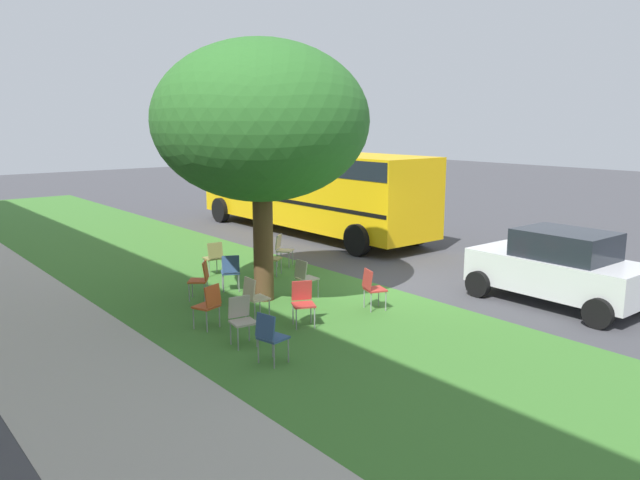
{
  "coord_description": "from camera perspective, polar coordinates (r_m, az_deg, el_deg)",
  "views": [
    {
      "loc": [
        -10.17,
        10.5,
        3.95
      ],
      "look_at": [
        0.61,
        1.73,
        1.24
      ],
      "focal_mm": 34.42,
      "sensor_mm": 36.0,
      "label": 1
    }
  ],
  "objects": [
    {
      "name": "chair_1",
      "position": [
        12.39,
        -6.16,
        -5.11
      ],
      "size": [
        0.43,
        0.44,
        0.88
      ],
      "color": "beige",
      "rests_on": "ground"
    },
    {
      "name": "ground",
      "position": [
        15.14,
        6.59,
        -4.17
      ],
      "size": [
        80.0,
        80.0,
        0.0
      ],
      "primitive_type": "plane",
      "color": "#424247"
    },
    {
      "name": "sidewalk_strip",
      "position": [
        11.29,
        -22.03,
        -10.28
      ],
      "size": [
        48.0,
        2.8,
        0.01
      ],
      "primitive_type": "cube",
      "color": "#ADA89E",
      "rests_on": "ground"
    },
    {
      "name": "chair_5",
      "position": [
        13.03,
        4.86,
        -4.29
      ],
      "size": [
        0.53,
        0.54,
        0.88
      ],
      "color": "#B7332D",
      "rests_on": "ground"
    },
    {
      "name": "chair_7",
      "position": [
        11.08,
        -7.3,
        -7.11
      ],
      "size": [
        0.48,
        0.48,
        0.88
      ],
      "color": "#ADA393",
      "rests_on": "ground"
    },
    {
      "name": "chair_3",
      "position": [
        13.84,
        -1.43,
        -3.33
      ],
      "size": [
        0.43,
        0.43,
        0.88
      ],
      "color": "#ADA393",
      "rests_on": "ground"
    },
    {
      "name": "street_tree",
      "position": [
        13.34,
        -5.51,
        10.87
      ],
      "size": [
        4.63,
        4.63,
        5.66
      ],
      "color": "brown",
      "rests_on": "ground"
    },
    {
      "name": "chair_10",
      "position": [
        16.1,
        -9.85,
        -1.45
      ],
      "size": [
        0.47,
        0.46,
        0.88
      ],
      "color": "olive",
      "rests_on": "ground"
    },
    {
      "name": "chair_0",
      "position": [
        14.52,
        -8.32,
        -2.76
      ],
      "size": [
        0.56,
        0.55,
        0.88
      ],
      "color": "#335184",
      "rests_on": "ground"
    },
    {
      "name": "chair_4",
      "position": [
        13.95,
        -11.0,
        -3.42
      ],
      "size": [
        0.58,
        0.59,
        0.88
      ],
      "color": "#C64C1E",
      "rests_on": "ground"
    },
    {
      "name": "school_bus",
      "position": [
        21.83,
        -1.15,
        5.26
      ],
      "size": [
        10.4,
        2.8,
        2.88
      ],
      "color": "yellow",
      "rests_on": "ground"
    },
    {
      "name": "chair_9",
      "position": [
        11.99,
        -10.3,
        -5.79
      ],
      "size": [
        0.53,
        0.53,
        0.88
      ],
      "color": "#C64C1E",
      "rests_on": "ground"
    },
    {
      "name": "parked_car",
      "position": [
        14.27,
        21.32,
        -2.35
      ],
      "size": [
        3.7,
        1.92,
        1.65
      ],
      "color": "silver",
      "rests_on": "ground"
    },
    {
      "name": "chair_2",
      "position": [
        10.17,
        -4.67,
        -8.73
      ],
      "size": [
        0.49,
        0.5,
        0.88
      ],
      "color": "#335184",
      "rests_on": "ground"
    },
    {
      "name": "chair_8",
      "position": [
        12.0,
        -1.6,
        -5.59
      ],
      "size": [
        0.56,
        0.55,
        0.88
      ],
      "color": "#B7332D",
      "rests_on": "ground"
    },
    {
      "name": "chair_6",
      "position": [
        16.9,
        -3.53,
        -0.72
      ],
      "size": [
        0.58,
        0.58,
        0.88
      ],
      "color": "beige",
      "rests_on": "ground"
    },
    {
      "name": "chair_11",
      "position": [
        15.93,
        -4.69,
        -1.45
      ],
      "size": [
        0.58,
        0.58,
        0.88
      ],
      "color": "olive",
      "rests_on": "ground"
    },
    {
      "name": "grass_verge",
      "position": [
        13.12,
        -3.3,
        -6.49
      ],
      "size": [
        48.0,
        6.0,
        0.01
      ],
      "primitive_type": "cube",
      "color": "#3D752D",
      "rests_on": "ground"
    }
  ]
}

